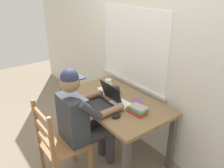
{
  "coord_description": "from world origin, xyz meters",
  "views": [
    {
      "loc": [
        1.82,
        -1.42,
        1.97
      ],
      "look_at": [
        0.01,
        -0.05,
        0.95
      ],
      "focal_mm": 36.76,
      "sensor_mm": 36.0,
      "label": 1
    }
  ],
  "objects_px": {
    "laptop": "(104,100)",
    "landscape_photo_print": "(138,101)",
    "coffee_mug_dark": "(116,91)",
    "computer_mouse": "(117,116)",
    "coffee_mug_white": "(108,83)",
    "book_stack_main": "(138,110)",
    "desk": "(115,108)",
    "seated_person": "(82,117)",
    "wooden_chair": "(59,145)"
  },
  "relations": [
    {
      "from": "coffee_mug_white",
      "to": "landscape_photo_print",
      "type": "distance_m",
      "value": 0.53
    },
    {
      "from": "laptop",
      "to": "coffee_mug_white",
      "type": "distance_m",
      "value": 0.47
    },
    {
      "from": "desk",
      "to": "coffee_mug_dark",
      "type": "bearing_deg",
      "value": 138.19
    },
    {
      "from": "wooden_chair",
      "to": "landscape_photo_print",
      "type": "height_order",
      "value": "wooden_chair"
    },
    {
      "from": "desk",
      "to": "book_stack_main",
      "type": "distance_m",
      "value": 0.38
    },
    {
      "from": "wooden_chair",
      "to": "landscape_photo_print",
      "type": "distance_m",
      "value": 0.97
    },
    {
      "from": "book_stack_main",
      "to": "landscape_photo_print",
      "type": "distance_m",
      "value": 0.26
    },
    {
      "from": "desk",
      "to": "seated_person",
      "type": "height_order",
      "value": "seated_person"
    },
    {
      "from": "landscape_photo_print",
      "to": "computer_mouse",
      "type": "bearing_deg",
      "value": -55.15
    },
    {
      "from": "seated_person",
      "to": "coffee_mug_white",
      "type": "distance_m",
      "value": 0.72
    },
    {
      "from": "laptop",
      "to": "coffee_mug_white",
      "type": "bearing_deg",
      "value": 138.58
    },
    {
      "from": "desk",
      "to": "computer_mouse",
      "type": "relative_size",
      "value": 12.89
    },
    {
      "from": "desk",
      "to": "seated_person",
      "type": "distance_m",
      "value": 0.45
    },
    {
      "from": "coffee_mug_dark",
      "to": "landscape_photo_print",
      "type": "distance_m",
      "value": 0.31
    },
    {
      "from": "wooden_chair",
      "to": "coffee_mug_white",
      "type": "xyz_separation_m",
      "value": [
        -0.37,
        0.89,
        0.32
      ]
    },
    {
      "from": "computer_mouse",
      "to": "coffee_mug_dark",
      "type": "bearing_deg",
      "value": 142.64
    },
    {
      "from": "coffee_mug_white",
      "to": "coffee_mug_dark",
      "type": "xyz_separation_m",
      "value": [
        0.23,
        -0.05,
        -0.0
      ]
    },
    {
      "from": "wooden_chair",
      "to": "book_stack_main",
      "type": "xyz_separation_m",
      "value": [
        0.33,
        0.75,
        0.31
      ]
    },
    {
      "from": "laptop",
      "to": "landscape_photo_print",
      "type": "height_order",
      "value": "laptop"
    },
    {
      "from": "wooden_chair",
      "to": "laptop",
      "type": "height_order",
      "value": "laptop"
    },
    {
      "from": "laptop",
      "to": "coffee_mug_dark",
      "type": "relative_size",
      "value": 2.63
    },
    {
      "from": "laptop",
      "to": "book_stack_main",
      "type": "xyz_separation_m",
      "value": [
        0.35,
        0.17,
        -0.02
      ]
    },
    {
      "from": "seated_person",
      "to": "coffee_mug_white",
      "type": "relative_size",
      "value": 9.97
    },
    {
      "from": "book_stack_main",
      "to": "landscape_photo_print",
      "type": "height_order",
      "value": "book_stack_main"
    },
    {
      "from": "seated_person",
      "to": "laptop",
      "type": "bearing_deg",
      "value": 93.9
    },
    {
      "from": "computer_mouse",
      "to": "coffee_mug_white",
      "type": "relative_size",
      "value": 0.8
    },
    {
      "from": "computer_mouse",
      "to": "coffee_mug_white",
      "type": "bearing_deg",
      "value": 150.1
    },
    {
      "from": "computer_mouse",
      "to": "landscape_photo_print",
      "type": "xyz_separation_m",
      "value": [
        -0.12,
        0.4,
        -0.02
      ]
    },
    {
      "from": "coffee_mug_white",
      "to": "book_stack_main",
      "type": "bearing_deg",
      "value": -11.63
    },
    {
      "from": "seated_person",
      "to": "coffee_mug_white",
      "type": "bearing_deg",
      "value": 121.46
    },
    {
      "from": "computer_mouse",
      "to": "coffee_mug_white",
      "type": "xyz_separation_m",
      "value": [
        -0.64,
        0.37,
        0.03
      ]
    },
    {
      "from": "desk",
      "to": "book_stack_main",
      "type": "height_order",
      "value": "book_stack_main"
    },
    {
      "from": "seated_person",
      "to": "wooden_chair",
      "type": "height_order",
      "value": "seated_person"
    },
    {
      "from": "coffee_mug_white",
      "to": "landscape_photo_print",
      "type": "bearing_deg",
      "value": 3.59
    },
    {
      "from": "landscape_photo_print",
      "to": "seated_person",
      "type": "bearing_deg",
      "value": -84.87
    },
    {
      "from": "desk",
      "to": "seated_person",
      "type": "relative_size",
      "value": 1.03
    },
    {
      "from": "seated_person",
      "to": "coffee_mug_dark",
      "type": "distance_m",
      "value": 0.58
    },
    {
      "from": "landscape_photo_print",
      "to": "coffee_mug_white",
      "type": "bearing_deg",
      "value": -158.14
    },
    {
      "from": "landscape_photo_print",
      "to": "desk",
      "type": "bearing_deg",
      "value": -114.15
    },
    {
      "from": "desk",
      "to": "landscape_photo_print",
      "type": "distance_m",
      "value": 0.28
    },
    {
      "from": "coffee_mug_white",
      "to": "coffee_mug_dark",
      "type": "distance_m",
      "value": 0.23
    },
    {
      "from": "desk",
      "to": "computer_mouse",
      "type": "xyz_separation_m",
      "value": [
        0.3,
        -0.21,
        0.12
      ]
    },
    {
      "from": "seated_person",
      "to": "laptop",
      "type": "height_order",
      "value": "seated_person"
    },
    {
      "from": "desk",
      "to": "seated_person",
      "type": "xyz_separation_m",
      "value": [
        0.03,
        -0.45,
        0.06
      ]
    },
    {
      "from": "coffee_mug_dark",
      "to": "laptop",
      "type": "bearing_deg",
      "value": -64.2
    },
    {
      "from": "book_stack_main",
      "to": "laptop",
      "type": "bearing_deg",
      "value": -154.74
    },
    {
      "from": "laptop",
      "to": "seated_person",
      "type": "bearing_deg",
      "value": -86.1
    },
    {
      "from": "coffee_mug_dark",
      "to": "desk",
      "type": "bearing_deg",
      "value": -41.81
    },
    {
      "from": "wooden_chair",
      "to": "book_stack_main",
      "type": "distance_m",
      "value": 0.87
    },
    {
      "from": "laptop",
      "to": "landscape_photo_print",
      "type": "bearing_deg",
      "value": 63.66
    }
  ]
}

